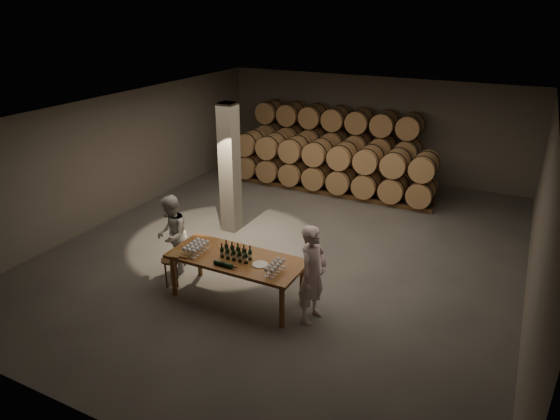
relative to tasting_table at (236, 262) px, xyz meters
The scene contains 15 objects.
room 3.34m from the tasting_table, 123.69° to the left, with size 12.00×12.00×12.00m.
tasting_table is the anchor object (origin of this frame).
barrel_stack_back 7.77m from the tasting_table, 97.11° to the left, with size 5.48×0.95×2.31m.
barrel_stack_front 6.33m from the tasting_table, 95.17° to the left, with size 6.26×0.95×1.57m.
bottle_cluster 0.21m from the tasting_table, 55.42° to the right, with size 0.59×0.22×0.30m.
lying_bottles 0.42m from the tasting_table, 92.54° to the right, with size 0.48×0.08×0.08m.
glass_cluster_left 0.85m from the tasting_table, 169.58° to the right, with size 0.31×0.53×0.18m.
glass_cluster_right 0.93m from the tasting_table, ahead, with size 0.19×0.52×0.17m.
plate 0.56m from the tasting_table, ahead, with size 0.29×0.29×0.02m, color silver.
notebook_near 1.00m from the tasting_table, 156.97° to the right, with size 0.25×0.20×0.03m, color brown.
notebook_corner 1.17m from the tasting_table, 158.99° to the right, with size 0.24×0.30×0.03m, color brown.
pen 0.85m from the tasting_table, 147.88° to the right, with size 0.01×0.01×0.15m, color black.
stool 1.47m from the tasting_table, behind, with size 0.37×0.37×0.61m.
person_man 1.55m from the tasting_table, ahead, with size 0.67×0.44×1.85m, color silver.
person_woman 1.78m from the tasting_table, behind, with size 0.83×0.65×1.71m, color silver.
Camera 1 is at (4.48, -9.54, 5.35)m, focal length 32.00 mm.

